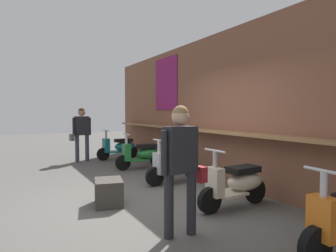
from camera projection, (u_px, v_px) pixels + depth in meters
ground_plane at (151, 201)px, 4.97m from camera, size 34.63×34.63×0.00m
market_stall_facade at (240, 108)px, 5.88m from camera, size 12.37×0.61×3.26m
scooter_teal at (120, 147)px, 9.41m from camera, size 0.48×1.40×0.97m
scooter_green at (143, 154)px, 7.82m from camera, size 0.47×1.40×0.97m
scooter_silver at (178, 165)px, 6.25m from camera, size 0.46×1.40×0.97m
scooter_cream at (238, 183)px, 4.65m from camera, size 0.46×1.40×0.97m
shopper_with_handbag at (181, 158)px, 3.54m from camera, size 0.30×0.65×1.62m
shopper_browsing at (81, 129)px, 8.88m from camera, size 0.28×0.66×1.66m
merchandise_crate at (109, 192)px, 4.76m from camera, size 0.64×0.55×0.42m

